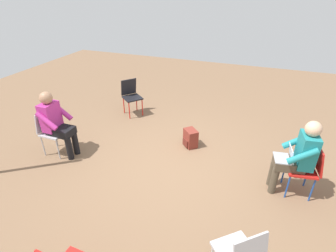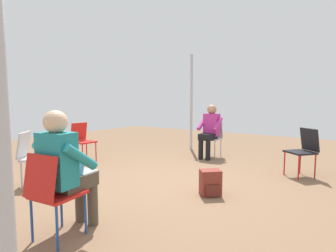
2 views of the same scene
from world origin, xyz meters
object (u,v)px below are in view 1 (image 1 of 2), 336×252
at_px(person_with_laptop, 298,154).
at_px(person_in_magenta, 56,121).
at_px(chair_south, 307,167).
at_px(chair_north, 51,129).
at_px(chair_northeast, 131,94).
at_px(backpack_near_laptop_user, 191,139).

height_order(person_with_laptop, person_in_magenta, same).
relative_size(person_with_laptop, person_in_magenta, 1.00).
bearing_deg(chair_south, person_with_laptop, 90.00).
height_order(chair_north, chair_northeast, same).
bearing_deg(person_in_magenta, person_with_laptop, 95.38).
bearing_deg(chair_north, chair_northeast, 162.74).
relative_size(chair_northeast, chair_south, 1.00).
bearing_deg(person_with_laptop, backpack_near_laptop_user, 60.87).
height_order(person_with_laptop, backpack_near_laptop_user, person_with_laptop).
distance_m(chair_north, person_with_laptop, 4.21).
xyz_separation_m(chair_northeast, chair_south, (-1.59, -3.74, 0.00)).
relative_size(person_with_laptop, backpack_near_laptop_user, 3.44).
relative_size(person_in_magenta, backpack_near_laptop_user, 3.44).
xyz_separation_m(chair_north, person_with_laptop, (0.41, -4.18, 0.20)).
bearing_deg(person_with_laptop, chair_south, -90.00).
distance_m(person_with_laptop, backpack_near_laptop_user, 2.00).
bearing_deg(backpack_near_laptop_user, person_with_laptop, -111.08).
relative_size(chair_northeast, person_with_laptop, 0.69).
bearing_deg(chair_northeast, chair_north, 22.39).
relative_size(chair_north, backpack_near_laptop_user, 2.36).
height_order(chair_north, backpack_near_laptop_user, chair_north).
relative_size(chair_south, person_in_magenta, 0.69).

